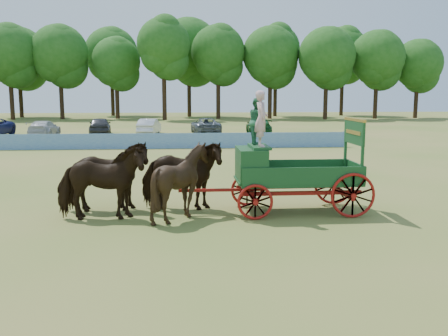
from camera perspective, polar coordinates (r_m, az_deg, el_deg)
ground at (r=16.59m, az=-6.40°, el=-4.67°), size 160.00×160.00×0.00m
horse_lead_left at (r=15.31m, az=-13.92°, el=-1.66°), size 2.70×1.24×2.27m
horse_lead_right at (r=16.38m, az=-13.32°, el=-0.97°), size 2.79×1.47×2.27m
horse_wheel_left at (r=15.11m, az=-4.89°, el=-1.56°), size 2.30×2.11×2.28m
horse_wheel_right at (r=16.20m, az=-4.89°, el=-0.88°), size 2.81×1.52×2.27m
farm_dray at (r=15.86m, az=5.83°, el=0.76°), size 6.00×2.00×3.86m
sponsor_banner at (r=34.33m, az=-7.29°, el=3.09°), size 26.00×0.08×1.05m
parked_cars at (r=47.00m, az=-16.61°, el=4.56°), size 35.63×7.08×1.60m
treeline at (r=75.80m, az=-9.39°, el=12.83°), size 87.16×22.43×15.31m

